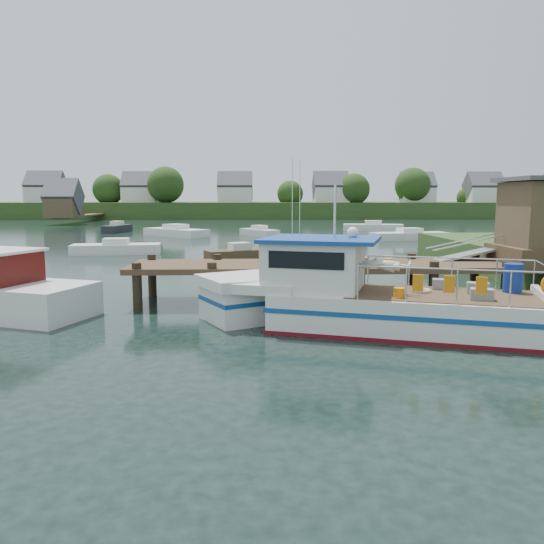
{
  "coord_description": "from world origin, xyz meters",
  "views": [
    {
      "loc": [
        -1.57,
        -18.87,
        3.74
      ],
      "look_at": [
        -1.0,
        -1.5,
        1.3
      ],
      "focal_mm": 35.0,
      "sensor_mm": 36.0,
      "label": 1
    }
  ],
  "objects_px": {
    "dock": "(478,240)",
    "moored_a": "(116,248)",
    "moored_rowboat": "(239,255)",
    "moored_b": "(259,232)",
    "moored_far": "(373,227)",
    "moored_c": "(409,236)",
    "moored_d": "(176,232)",
    "lobster_boat": "(357,298)",
    "moored_e": "(117,228)"
  },
  "relations": [
    {
      "from": "lobster_boat",
      "to": "moored_c",
      "type": "distance_m",
      "value": 33.67
    },
    {
      "from": "moored_b",
      "to": "moored_a",
      "type": "bearing_deg",
      "value": -98.05
    },
    {
      "from": "moored_rowboat",
      "to": "moored_c",
      "type": "distance_m",
      "value": 21.64
    },
    {
      "from": "lobster_boat",
      "to": "moored_far",
      "type": "xyz_separation_m",
      "value": [
        10.68,
        45.68,
        -0.46
      ]
    },
    {
      "from": "dock",
      "to": "moored_d",
      "type": "distance_m",
      "value": 36.28
    },
    {
      "from": "dock",
      "to": "lobster_boat",
      "type": "relative_size",
      "value": 1.66
    },
    {
      "from": "moored_rowboat",
      "to": "moored_far",
      "type": "distance_m",
      "value": 33.05
    },
    {
      "from": "dock",
      "to": "moored_b",
      "type": "relative_size",
      "value": 3.37
    },
    {
      "from": "moored_rowboat",
      "to": "moored_a",
      "type": "xyz_separation_m",
      "value": [
        -8.34,
        4.68,
        -0.03
      ]
    },
    {
      "from": "dock",
      "to": "moored_c",
      "type": "relative_size",
      "value": 2.35
    },
    {
      "from": "moored_rowboat",
      "to": "moored_b",
      "type": "xyz_separation_m",
      "value": [
        1.37,
        21.24,
        -0.03
      ]
    },
    {
      "from": "dock",
      "to": "moored_e",
      "type": "relative_size",
      "value": 3.56
    },
    {
      "from": "dock",
      "to": "moored_e",
      "type": "distance_m",
      "value": 45.63
    },
    {
      "from": "moored_a",
      "to": "moored_c",
      "type": "xyz_separation_m",
      "value": [
        23.05,
        11.2,
        0.0
      ]
    },
    {
      "from": "dock",
      "to": "moored_far",
      "type": "bearing_deg",
      "value": 82.43
    },
    {
      "from": "lobster_boat",
      "to": "moored_rowboat",
      "type": "xyz_separation_m",
      "value": [
        -3.84,
        15.99,
        -0.46
      ]
    },
    {
      "from": "moored_far",
      "to": "moored_a",
      "type": "relative_size",
      "value": 1.18
    },
    {
      "from": "moored_a",
      "to": "moored_d",
      "type": "relative_size",
      "value": 0.86
    },
    {
      "from": "lobster_boat",
      "to": "moored_b",
      "type": "height_order",
      "value": "lobster_boat"
    },
    {
      "from": "moored_rowboat",
      "to": "dock",
      "type": "bearing_deg",
      "value": -46.55
    },
    {
      "from": "moored_e",
      "to": "moored_d",
      "type": "bearing_deg",
      "value": -40.41
    },
    {
      "from": "moored_d",
      "to": "moored_e",
      "type": "height_order",
      "value": "moored_e"
    },
    {
      "from": "moored_rowboat",
      "to": "moored_far",
      "type": "height_order",
      "value": "moored_rowboat"
    },
    {
      "from": "lobster_boat",
      "to": "dock",
      "type": "bearing_deg",
      "value": 55.65
    },
    {
      "from": "dock",
      "to": "lobster_boat",
      "type": "height_order",
      "value": "lobster_boat"
    },
    {
      "from": "dock",
      "to": "moored_b",
      "type": "bearing_deg",
      "value": 102.91
    },
    {
      "from": "moored_c",
      "to": "moored_b",
      "type": "bearing_deg",
      "value": 159.37
    },
    {
      "from": "lobster_boat",
      "to": "moored_rowboat",
      "type": "height_order",
      "value": "lobster_boat"
    },
    {
      "from": "dock",
      "to": "moored_a",
      "type": "xyz_separation_m",
      "value": [
        -17.32,
        16.66,
        -1.85
      ]
    },
    {
      "from": "moored_far",
      "to": "moored_c",
      "type": "relative_size",
      "value": 1.0
    },
    {
      "from": "moored_b",
      "to": "moored_c",
      "type": "distance_m",
      "value": 14.38
    },
    {
      "from": "moored_rowboat",
      "to": "moored_d",
      "type": "relative_size",
      "value": 0.6
    },
    {
      "from": "moored_c",
      "to": "moored_d",
      "type": "distance_m",
      "value": 21.95
    },
    {
      "from": "moored_b",
      "to": "moored_d",
      "type": "bearing_deg",
      "value": -153.69
    },
    {
      "from": "moored_a",
      "to": "moored_d",
      "type": "height_order",
      "value": "moored_d"
    },
    {
      "from": "lobster_boat",
      "to": "moored_b",
      "type": "distance_m",
      "value": 37.32
    },
    {
      "from": "moored_rowboat",
      "to": "moored_a",
      "type": "relative_size",
      "value": 0.7
    },
    {
      "from": "dock",
      "to": "moored_a",
      "type": "bearing_deg",
      "value": 136.1
    },
    {
      "from": "lobster_boat",
      "to": "moored_rowboat",
      "type": "relative_size",
      "value": 2.41
    },
    {
      "from": "dock",
      "to": "moored_far",
      "type": "height_order",
      "value": "dock"
    },
    {
      "from": "moored_far",
      "to": "moored_e",
      "type": "bearing_deg",
      "value": -178.67
    },
    {
      "from": "lobster_boat",
      "to": "moored_a",
      "type": "relative_size",
      "value": 1.68
    },
    {
      "from": "dock",
      "to": "moored_d",
      "type": "bearing_deg",
      "value": 115.66
    },
    {
      "from": "moored_far",
      "to": "moored_a",
      "type": "xyz_separation_m",
      "value": [
        -22.86,
        -25.01,
        -0.03
      ]
    },
    {
      "from": "moored_a",
      "to": "lobster_boat",
      "type": "bearing_deg",
      "value": -46.67
    },
    {
      "from": "moored_rowboat",
      "to": "moored_b",
      "type": "height_order",
      "value": "moored_rowboat"
    },
    {
      "from": "moored_c",
      "to": "moored_d",
      "type": "xyz_separation_m",
      "value": [
        -21.42,
        4.8,
        0.05
      ]
    },
    {
      "from": "moored_a",
      "to": "moored_c",
      "type": "bearing_deg",
      "value": 38.75
    },
    {
      "from": "moored_rowboat",
      "to": "moored_b",
      "type": "bearing_deg",
      "value": 92.93
    },
    {
      "from": "moored_a",
      "to": "moored_rowboat",
      "type": "bearing_deg",
      "value": -16.46
    }
  ]
}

